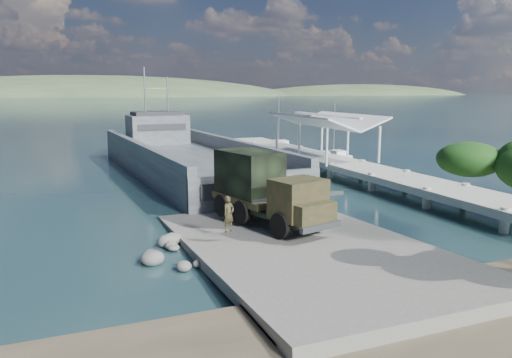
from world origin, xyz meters
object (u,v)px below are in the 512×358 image
Objects in this scene: sailboat_near at (334,156)px; sailboat_far at (279,146)px; soldier at (229,222)px; military_truck at (264,188)px; landing_craft at (187,164)px; pier at (330,155)px.

sailboat_near is 10.88m from sailboat_far.
soldier is at bearing -130.68° from sailboat_near.
sailboat_far is (-1.69, 10.75, 0.05)m from sailboat_near.
soldier is 0.27× the size of sailboat_near.
sailboat_far is (16.27, 33.58, -1.95)m from military_truck.
landing_craft is 20.76m from sailboat_far.
sailboat_near is at bearing 56.65° from pier.
military_truck is 1.14× the size of sailboat_far.
soldier is at bearing -131.73° from pier.
landing_craft is 19.84m from military_truck.
military_truck is at bearing -108.03° from sailboat_far.
military_truck is 29.12m from sailboat_near.
sailboat_near is (20.75, 25.14, -1.02)m from soldier.
pier is at bearing -91.77° from sailboat_far.
pier is 5.31× the size of military_truck.
sailboat_far reaches higher than pier.
sailboat_far is at bearing 50.26° from military_truck.
pier is 1.22× the size of landing_craft.
landing_craft is 21.14× the size of soldier.
sailboat_near is (17.96, 22.84, -2.01)m from military_truck.
military_truck is at bearing 14.88° from soldier.
sailboat_near reaches higher than military_truck.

